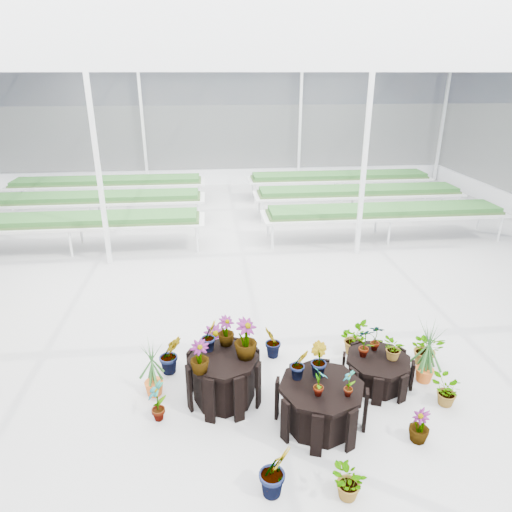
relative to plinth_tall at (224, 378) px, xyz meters
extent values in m
plane|color=gray|center=(0.49, 1.12, -0.34)|extent=(24.00, 24.00, 0.00)
cylinder|color=black|center=(0.00, 0.00, 0.00)|extent=(1.30, 1.30, 0.67)
cylinder|color=black|center=(1.20, -0.60, -0.04)|extent=(1.40, 1.40, 0.59)
cylinder|color=black|center=(2.20, 0.10, -0.12)|extent=(1.22, 1.22, 0.43)
imported|color=#255222|center=(-0.17, 0.20, 0.56)|extent=(0.31, 0.31, 0.44)
imported|color=#255222|center=(0.30, -0.02, 0.61)|extent=(0.44, 0.44, 0.55)
imported|color=#255222|center=(0.05, 0.31, 0.55)|extent=(0.33, 0.33, 0.42)
imported|color=#255222|center=(-0.30, -0.29, 0.56)|extent=(0.31, 0.31, 0.44)
imported|color=#255222|center=(0.95, -0.42, 0.46)|extent=(0.26, 0.22, 0.42)
imported|color=#255222|center=(1.47, -0.82, 0.43)|extent=(0.20, 0.23, 0.36)
imported|color=#255222|center=(1.19, -0.38, 0.48)|extent=(0.26, 0.30, 0.46)
imported|color=#255222|center=(1.12, -0.78, 0.46)|extent=(0.21, 0.25, 0.41)
imported|color=#255222|center=(2.01, 0.18, 0.33)|extent=(0.25, 0.17, 0.47)
imported|color=#255222|center=(2.39, 0.06, 0.27)|extent=(0.40, 0.41, 0.35)
imported|color=#255222|center=(2.22, 0.32, 0.31)|extent=(0.27, 0.23, 0.43)
imported|color=#255222|center=(-0.87, -0.31, -0.05)|extent=(0.21, 0.31, 0.58)
imported|color=#255222|center=(-0.77, 0.68, -0.02)|extent=(0.41, 0.37, 0.63)
imported|color=#255222|center=(0.48, -1.59, -0.01)|extent=(0.42, 0.38, 0.65)
imported|color=#255222|center=(1.24, -1.74, -0.12)|extent=(0.49, 0.51, 0.43)
imported|color=#255222|center=(2.33, -1.02, -0.11)|extent=(0.27, 0.27, 0.45)
imported|color=#255222|center=(2.96, -0.43, -0.12)|extent=(0.46, 0.42, 0.43)
imported|color=#255222|center=(3.11, 0.50, -0.06)|extent=(0.56, 0.51, 0.54)
imported|color=#255222|center=(2.09, 0.91, -0.07)|extent=(0.53, 0.57, 0.53)
imported|color=#255222|center=(0.79, 0.90, -0.06)|extent=(0.33, 0.37, 0.56)
imported|color=#255222|center=(-0.11, 0.83, -0.02)|extent=(0.37, 0.37, 0.64)
camera|label=1|loc=(-0.09, -5.14, 3.86)|focal=32.00mm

